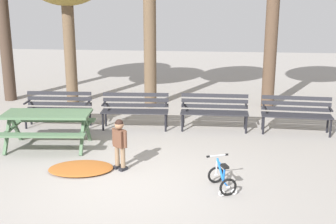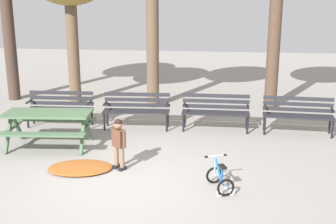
{
  "view_description": "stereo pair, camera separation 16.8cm",
  "coord_description": "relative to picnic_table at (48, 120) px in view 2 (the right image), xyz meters",
  "views": [
    {
      "loc": [
        1.49,
        -6.86,
        3.2
      ],
      "look_at": [
        0.6,
        1.74,
        0.85
      ],
      "focal_mm": 47.14,
      "sensor_mm": 36.0,
      "label": 1
    },
    {
      "loc": [
        1.66,
        -6.84,
        3.2
      ],
      "look_at": [
        0.6,
        1.74,
        0.85
      ],
      "focal_mm": 47.14,
      "sensor_mm": 36.0,
      "label": 2
    }
  ],
  "objects": [
    {
      "name": "park_bench_right",
      "position": [
        3.5,
        1.66,
        -0.08
      ],
      "size": [
        1.6,
        0.46,
        0.85
      ],
      "color": "#232328",
      "rests_on": "ground"
    },
    {
      "name": "park_bench_far_right",
      "position": [
        5.4,
        1.61,
        -0.08
      ],
      "size": [
        1.62,
        0.54,
        0.85
      ],
      "color": "#232328",
      "rests_on": "ground"
    },
    {
      "name": "picnic_table",
      "position": [
        0.0,
        0.0,
        0.0
      ],
      "size": [
        1.9,
        1.48,
        0.79
      ],
      "color": "#4C6B4C",
      "rests_on": "ground"
    },
    {
      "name": "leaf_pile",
      "position": [
        1.04,
        -1.15,
        -0.56
      ],
      "size": [
        1.32,
        1.02,
        0.07
      ],
      "primitive_type": "ellipsoid",
      "rotation": [
        0.0,
        0.0,
        0.16
      ],
      "color": "#9E5623",
      "rests_on": "ground"
    },
    {
      "name": "ground",
      "position": [
        1.96,
        -1.73,
        -0.59
      ],
      "size": [
        36.0,
        36.0,
        0.0
      ],
      "primitive_type": "plane",
      "color": "gray"
    },
    {
      "name": "park_bench_far_left",
      "position": [
        -0.31,
        1.53,
        -0.08
      ],
      "size": [
        1.62,
        0.53,
        0.85
      ],
      "color": "#232328",
      "rests_on": "ground"
    },
    {
      "name": "child_standing",
      "position": [
        1.77,
        -1.04,
        -0.03
      ],
      "size": [
        0.31,
        0.27,
        0.97
      ],
      "color": "#7F664C",
      "rests_on": "ground"
    },
    {
      "name": "kids_bicycle",
      "position": [
        3.64,
        -1.71,
        -0.39
      ],
      "size": [
        0.53,
        0.63,
        0.54
      ],
      "color": "black",
      "rests_on": "ground"
    },
    {
      "name": "park_bench_left",
      "position": [
        1.59,
        1.58,
        -0.08
      ],
      "size": [
        1.62,
        0.55,
        0.85
      ],
      "color": "#232328",
      "rests_on": "ground"
    }
  ]
}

